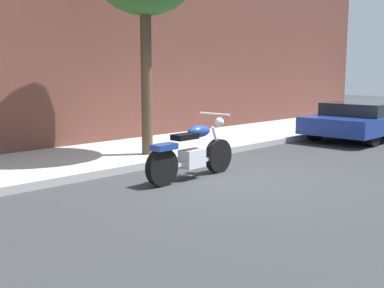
% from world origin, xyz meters
% --- Properties ---
extents(ground_plane, '(60.00, 60.00, 0.00)m').
position_xyz_m(ground_plane, '(0.00, 0.00, 0.00)').
color(ground_plane, '#303335').
extents(sidewalk, '(25.94, 2.89, 0.14)m').
position_xyz_m(sidewalk, '(0.00, 2.92, 0.07)').
color(sidewalk, '#A9A9A9').
rests_on(sidewalk, ground).
extents(motorcycle, '(2.09, 0.70, 1.13)m').
position_xyz_m(motorcycle, '(-0.45, 0.30, 0.45)').
color(motorcycle, black).
rests_on(motorcycle, ground).
extents(parked_car_blue, '(4.37, 1.97, 1.03)m').
position_xyz_m(parked_car_blue, '(6.67, 0.46, 0.55)').
color(parked_car_blue, black).
rests_on(parked_car_blue, ground).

